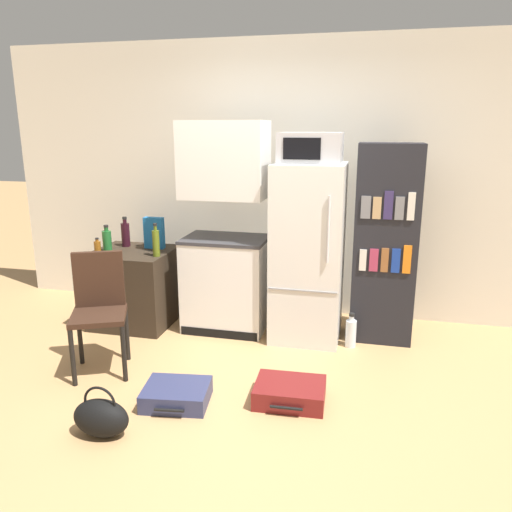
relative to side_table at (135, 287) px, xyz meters
The scene contains 17 objects.
ground_plane 1.90m from the side_table, 42.31° to the right, with size 24.00×24.00×0.00m, color tan.
wall_back 2.00m from the side_table, 25.23° to the left, with size 6.40×0.10×2.68m.
side_table is the anchor object (origin of this frame).
kitchen_hutch 1.04m from the side_table, ahead, with size 0.76×0.54×1.91m.
refrigerator 1.71m from the side_table, ahead, with size 0.60×0.61×1.56m.
microwave 2.12m from the side_table, ahead, with size 0.52×0.40×0.25m.
bookshelf 2.37m from the side_table, ahead, with size 0.53×0.36×1.73m.
bottle_wine_dark 0.53m from the side_table, 133.17° to the left, with size 0.08×0.08×0.29m.
bottle_amber_beer 0.53m from the side_table, 140.44° to the right, with size 0.06×0.06×0.15m.
bottle_olive_oil 0.59m from the side_table, 24.30° to the right, with size 0.06×0.06×0.30m.
bottle_green_tall 0.52m from the side_table, 158.77° to the right, with size 0.08×0.08×0.25m.
cereal_box 0.55m from the side_table, 40.91° to the left, with size 0.19×0.07×0.30m.
chair 0.96m from the side_table, 79.40° to the right, with size 0.53×0.53×0.92m.
suitcase_large_flat 1.63m from the side_table, 53.96° to the right, with size 0.49×0.43×0.13m.
suitcase_small_flat 2.05m from the side_table, 32.79° to the right, with size 0.50×0.41×0.14m.
handbag 1.88m from the side_table, 70.13° to the right, with size 0.36×0.20×0.33m.
water_bottle_front 2.08m from the side_table, ahead, with size 0.09×0.09×0.31m.
Camera 1 is at (0.81, -2.92, 1.86)m, focal length 35.00 mm.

